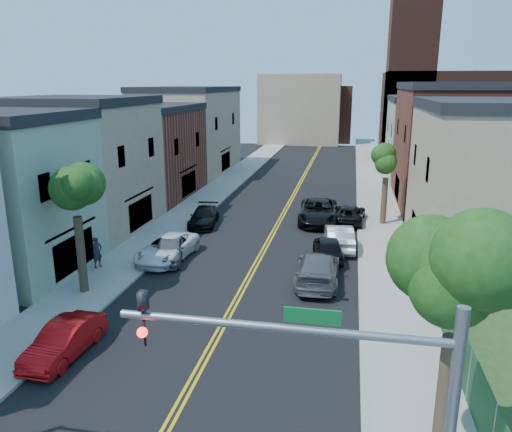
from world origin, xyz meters
The scene contains 28 objects.
sidewalk_left centered at (-7.90, 40.00, 0.07)m, with size 3.20×100.00×0.15m, color gray.
sidewalk_right centered at (7.90, 40.00, 0.07)m, with size 3.20×100.00×0.15m, color gray.
curb_left centered at (-6.15, 40.00, 0.07)m, with size 0.30×100.00×0.15m, color gray.
curb_right centered at (6.15, 40.00, 0.07)m, with size 0.30×100.00×0.15m, color gray.
bldg_left_tan_near centered at (-14.00, 25.00, 4.50)m, with size 9.00×10.00×9.00m, color #998466.
bldg_left_brick centered at (-14.00, 36.00, 4.00)m, with size 9.00×12.00×8.00m, color brown.
bldg_left_tan_far centered at (-14.00, 50.00, 4.75)m, with size 9.00×16.00×9.50m, color #998466.
bldg_right_tan centered at (14.00, 24.00, 4.50)m, with size 9.00×12.00×9.00m, color #998466.
bldg_right_brick centered at (14.00, 38.00, 5.00)m, with size 9.00×14.00×10.00m, color brown.
bldg_right_palegrn centered at (14.00, 52.00, 4.25)m, with size 9.00×12.00×8.50m, color gray.
church centered at (16.33, 67.07, 7.24)m, with size 16.20×14.20×22.60m.
backdrop_left centered at (-4.00, 82.00, 6.00)m, with size 14.00×8.00×12.00m, color #998466.
backdrop_center centered at (0.00, 86.00, 5.00)m, with size 10.00×8.00×10.00m, color brown.
fence_right centered at (9.50, 9.50, 1.10)m, with size 0.04×15.00×1.90m, color #143F1E.
tree_left_mid centered at (-7.88, 14.01, 6.58)m, with size 5.20×5.20×9.29m.
tree_right_corner centered at (7.93, 4.01, 7.31)m, with size 5.80×5.80×10.35m.
tree_right_far centered at (7.92, 30.01, 5.76)m, with size 4.40×4.40×8.03m.
red_sedan centered at (-5.50, 8.27, 0.69)m, with size 1.46×4.18×1.38m, color red.
white_pickup centered at (-5.50, 19.63, 0.75)m, with size 2.48×5.37×1.49m, color white.
grey_car_left centered at (-5.25, 19.53, 0.78)m, with size 1.84×4.58×1.56m, color #56585E.
black_car_left centered at (-5.50, 27.35, 0.68)m, with size 1.91×4.69×1.36m, color black.
grey_car_right centered at (3.80, 17.72, 0.81)m, with size 2.26×5.57×1.62m, color #525459.
black_car_right centered at (4.18, 21.56, 0.74)m, with size 1.74×4.32×1.47m, color black.
silver_car_right centered at (4.77, 23.76, 0.80)m, with size 1.69×4.84×1.60m, color #B8BAC1.
dark_car_right_far centered at (5.33, 30.17, 0.69)m, with size 2.30×4.98×1.38m, color black.
black_suv_lane centered at (3.00, 29.82, 0.88)m, with size 2.91×6.30×1.75m, color black.
pedestrian_left centered at (-8.85, 17.26, 1.05)m, with size 0.66×0.43×1.81m, color #27262D.
pedestrian_right centered at (9.10, 9.09, 0.95)m, with size 0.78×0.61×1.61m, color #B91C31.
Camera 1 is at (5.27, -7.58, 10.51)m, focal length 34.78 mm.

